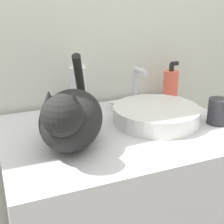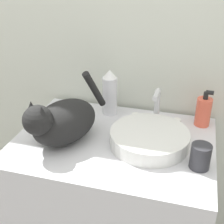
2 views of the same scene
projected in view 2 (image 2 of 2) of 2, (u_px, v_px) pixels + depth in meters
name	position (u px, v px, depth m)	size (l,w,h in m)	color
wall_back	(134.00, 30.00, 1.35)	(6.00, 0.05, 2.50)	silver
vanity_cabinet	(114.00, 221.00, 1.44)	(0.78, 0.59, 0.89)	silver
sink_basin	(149.00, 138.00, 1.19)	(0.30, 0.30, 0.06)	silver
faucet	(156.00, 110.00, 1.30)	(0.21, 0.10, 0.17)	silver
cat	(62.00, 121.00, 1.18)	(0.28, 0.39, 0.25)	black
soap_bottle	(203.00, 111.00, 1.31)	(0.06, 0.06, 0.16)	#EF6047
spray_bottle	(110.00, 93.00, 1.38)	(0.07, 0.07, 0.21)	silver
cup	(200.00, 156.00, 1.06)	(0.07, 0.07, 0.09)	#2D2D33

